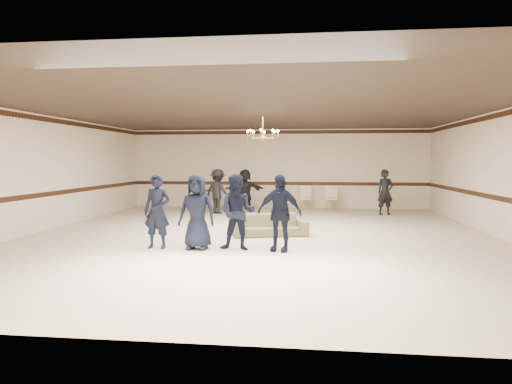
# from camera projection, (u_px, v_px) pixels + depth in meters

# --- Properties ---
(room) EXTENTS (12.01, 14.01, 3.21)m
(room) POSITION_uv_depth(u_px,v_px,m) (259.00, 174.00, 11.70)
(room) COLOR beige
(room) RESTS_ON ground
(chair_rail) EXTENTS (12.00, 0.02, 0.14)m
(chair_rail) POSITION_uv_depth(u_px,v_px,m) (278.00, 183.00, 18.66)
(chair_rail) COLOR #391E11
(chair_rail) RESTS_ON wall_back
(crown_molding) EXTENTS (12.00, 0.02, 0.14)m
(crown_molding) POSITION_uv_depth(u_px,v_px,m) (278.00, 132.00, 18.51)
(crown_molding) COLOR #391E11
(crown_molding) RESTS_ON wall_back
(chandelier) EXTENTS (0.94, 0.94, 0.89)m
(chandelier) POSITION_uv_depth(u_px,v_px,m) (263.00, 127.00, 12.60)
(chandelier) COLOR #BB883C
(chandelier) RESTS_ON ceiling
(boy_a) EXTENTS (0.63, 0.44, 1.65)m
(boy_a) POSITION_uv_depth(u_px,v_px,m) (157.00, 211.00, 10.08)
(boy_a) COLOR black
(boy_a) RESTS_ON floor
(boy_b) EXTENTS (0.83, 0.56, 1.65)m
(boy_b) POSITION_uv_depth(u_px,v_px,m) (197.00, 212.00, 9.97)
(boy_b) COLOR black
(boy_b) RESTS_ON floor
(boy_c) EXTENTS (0.85, 0.68, 1.65)m
(boy_c) POSITION_uv_depth(u_px,v_px,m) (238.00, 212.00, 9.87)
(boy_c) COLOR black
(boy_c) RESTS_ON floor
(boy_d) EXTENTS (1.03, 0.60, 1.65)m
(boy_d) POSITION_uv_depth(u_px,v_px,m) (279.00, 213.00, 9.76)
(boy_d) COLOR black
(boy_d) RESTS_ON floor
(settee) EXTENTS (2.04, 1.21, 0.56)m
(settee) POSITION_uv_depth(u_px,v_px,m) (270.00, 225.00, 11.82)
(settee) COLOR #6C6948
(settee) RESTS_ON floor
(adult_left) EXTENTS (1.20, 0.99, 1.62)m
(adult_left) POSITION_uv_depth(u_px,v_px,m) (218.00, 191.00, 16.63)
(adult_left) COLOR black
(adult_left) RESTS_ON floor
(adult_mid) EXTENTS (1.58, 0.96, 1.62)m
(adult_mid) POSITION_uv_depth(u_px,v_px,m) (245.00, 190.00, 17.22)
(adult_mid) COLOR black
(adult_mid) RESTS_ON floor
(adult_right) EXTENTS (0.67, 0.52, 1.62)m
(adult_right) POSITION_uv_depth(u_px,v_px,m) (385.00, 192.00, 16.23)
(adult_right) COLOR black
(adult_right) RESTS_ON floor
(banquet_chair_left) EXTENTS (0.46, 0.46, 0.94)m
(banquet_chair_left) POSITION_uv_depth(u_px,v_px,m) (280.00, 198.00, 17.97)
(banquet_chair_left) COLOR beige
(banquet_chair_left) RESTS_ON floor
(banquet_chair_mid) EXTENTS (0.46, 0.46, 0.94)m
(banquet_chair_mid) POSITION_uv_depth(u_px,v_px,m) (306.00, 198.00, 17.86)
(banquet_chair_mid) COLOR beige
(banquet_chair_mid) RESTS_ON floor
(banquet_chair_right) EXTENTS (0.48, 0.48, 0.94)m
(banquet_chair_right) POSITION_uv_depth(u_px,v_px,m) (331.00, 198.00, 17.74)
(banquet_chair_right) COLOR beige
(banquet_chair_right) RESTS_ON floor
(console_table) EXTENTS (0.91, 0.43, 0.75)m
(console_table) POSITION_uv_depth(u_px,v_px,m) (206.00, 199.00, 18.53)
(console_table) COLOR black
(console_table) RESTS_ON floor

